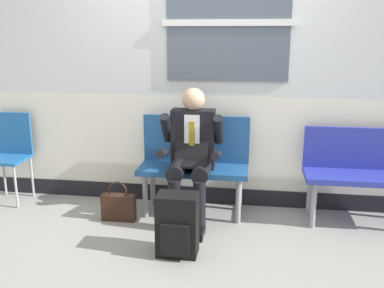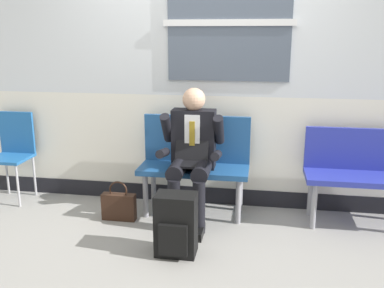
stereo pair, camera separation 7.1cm
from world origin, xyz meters
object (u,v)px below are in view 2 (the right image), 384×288
Objects in this scene: bench_with_person at (195,159)px; folding_chair at (14,148)px; handbag at (119,206)px; backpack at (176,225)px; bench_empty at (365,169)px; person_seated at (192,153)px.

folding_chair is at bearing 178.63° from bench_with_person.
bench_with_person is 2.72× the size of handbag.
backpack is at bearing -25.74° from folding_chair.
backpack is 2.15m from folding_chair.
handbag is at bearing -16.56° from folding_chair.
bench_empty is 1.17× the size of folding_chair.
backpack is at bearing -39.88° from handbag.
person_seated reaches higher than backpack.
backpack is at bearing -151.04° from bench_empty.
person_seated is at bearing 89.02° from backpack.
folding_chair is at bearing 179.13° from bench_empty.
bench_with_person reaches higher than folding_chair.
backpack is 0.86m from handbag.
person_seated is at bearing -90.00° from bench_with_person.
bench_empty is at bearing 28.96° from backpack.
bench_empty is at bearing 8.18° from handbag.
bench_with_person is 0.97× the size of bench_empty.
person_seated is 1.94m from folding_chair.
handbag is (-0.67, -0.33, -0.40)m from bench_with_person.
folding_chair is (-1.26, 0.37, 0.41)m from handbag.
person_seated is 2.45× the size of backpack.
backpack reaches higher than handbag.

